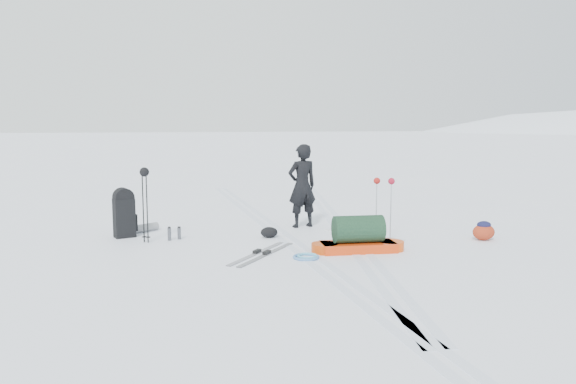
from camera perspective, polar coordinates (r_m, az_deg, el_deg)
name	(u,v)px	position (r m, az deg, el deg)	size (l,w,h in m)	color
ground	(295,245)	(10.35, 0.70, -5.45)	(200.00, 200.00, 0.00)	white
ski_tracks	(315,234)	(11.32, 2.80, -4.33)	(3.38, 17.97, 0.01)	silver
skier	(302,186)	(11.98, 1.44, 0.63)	(0.65, 0.43, 1.78)	black
pulk_sled	(358,238)	(9.91, 7.14, -4.63)	(1.68, 0.60, 0.64)	red
expedition_rucksack	(127,214)	(11.50, -16.05, -2.16)	(0.87, 0.91, 0.98)	black
ski_poles_black	(145,181)	(10.75, -14.37, 1.08)	(0.19, 0.18, 1.42)	black
ski_poles_silver	(384,188)	(10.56, 9.73, 0.36)	(0.36, 0.25, 1.23)	#A8ABAF
touring_skis_grey	(262,253)	(9.69, -2.68, -6.25)	(1.37, 1.69, 0.07)	gray
touring_skis_white	(364,234)	(11.35, 7.68, -4.30)	(1.26, 1.59, 0.07)	silver
rope_coil	(307,257)	(9.42, 1.89, -6.57)	(0.56, 0.56, 0.05)	#4F84C0
small_daypack	(484,231)	(11.40, 19.26, -3.75)	(0.50, 0.43, 0.37)	maroon
thermos_pair	(174,233)	(11.01, -11.49, -4.15)	(0.27, 0.17, 0.27)	#515257
stuff_sack	(269,232)	(11.01, -1.93, -4.11)	(0.40, 0.36, 0.21)	black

